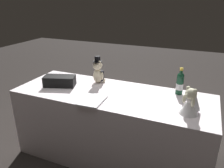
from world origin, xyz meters
The scene contains 8 objects.
ground_plane centered at (0.00, 0.00, 0.00)m, with size 12.00×12.00×0.00m, color #2D2826.
reception_table centered at (0.00, 0.00, 0.39)m, with size 2.04×0.75×0.79m, color white.
teddy_bear_groom centered at (0.26, -0.22, 0.92)m, with size 0.14×0.14×0.31m.
teddy_bear_bride centered at (-0.77, 0.13, 0.89)m, with size 0.19×0.21×0.24m.
champagne_bottle centered at (-0.63, -0.25, 0.90)m, with size 0.07×0.07×0.28m.
signing_pen centered at (0.81, -0.15, 0.79)m, with size 0.16×0.04×0.01m.
gift_case_black centered at (0.61, 0.04, 0.84)m, with size 0.37×0.26×0.11m.
guestbook centered at (0.09, 0.25, 0.79)m, with size 0.21×0.28×0.02m, color white.
Camera 1 is at (-0.82, 1.91, 1.71)m, focal length 35.35 mm.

